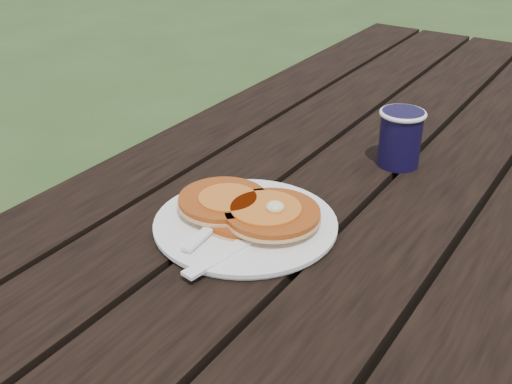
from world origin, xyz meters
The scene contains 6 objects.
picnic_table centered at (0.00, 0.00, 0.37)m, with size 1.36×1.80×0.75m.
plate centered at (-0.04, -0.34, 0.76)m, with size 0.26×0.26×0.01m, color white.
pancake_stack centered at (-0.04, -0.33, 0.77)m, with size 0.22×0.14×0.04m.
knife centered at (-0.01, -0.40, 0.76)m, with size 0.02×0.18×0.01m, color white.
fork centered at (-0.06, -0.40, 0.77)m, with size 0.03×0.16×0.01m, color white, non-canonical shape.
coffee_cup centered at (0.07, -0.02, 0.81)m, with size 0.08×0.08×0.10m.
Camera 1 is at (0.40, -1.00, 1.24)m, focal length 45.00 mm.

